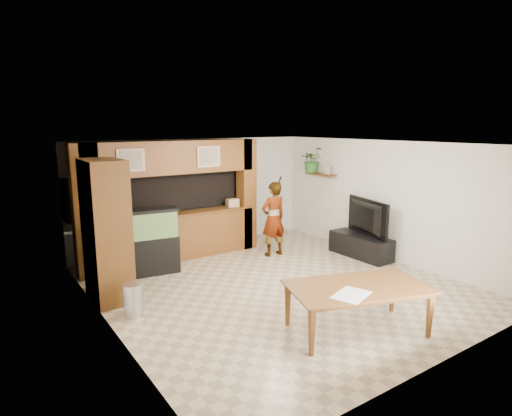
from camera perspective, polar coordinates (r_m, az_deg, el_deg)
floor at (r=8.05m, az=2.68°, el=-10.29°), size 6.50×6.50×0.00m
ceiling at (r=7.51m, az=2.86°, el=8.53°), size 6.50×6.50×0.00m
wall_back at (r=10.41m, az=-8.09°, el=1.95°), size 6.00×0.00×6.00m
wall_left at (r=6.38m, az=-19.34°, el=-4.39°), size 0.00×6.50×6.50m
wall_right at (r=9.75m, az=16.98°, el=0.96°), size 0.00×6.50×6.50m
partition at (r=9.47m, az=-11.58°, el=1.01°), size 4.20×0.99×2.60m
wall_clock at (r=7.22m, az=-21.48°, el=2.09°), size 0.05×0.25×0.25m
wall_shelf at (r=10.90m, az=8.59°, el=4.47°), size 0.25×0.90×0.04m
pantry_cabinet at (r=7.53m, az=-19.34°, el=-2.93°), size 0.60×0.97×2.38m
trash_can at (r=7.02m, az=-16.07°, el=-11.74°), size 0.29×0.29×0.53m
aquarium at (r=8.72m, az=-14.30°, el=-4.49°), size 1.19×0.45×1.32m
tv_stand at (r=9.94m, az=13.78°, el=-4.92°), size 0.54×1.48×0.49m
television at (r=9.78m, az=13.95°, el=-1.23°), size 0.52×1.42×0.81m
photo_frame at (r=10.71m, az=9.51°, el=5.04°), size 0.06×0.17×0.22m
potted_plant at (r=11.08m, az=7.43°, el=6.38°), size 0.66×0.60×0.64m
person at (r=9.63m, az=2.33°, el=-1.46°), size 0.62×0.42×1.69m
microphone at (r=9.38m, az=3.21°, el=3.73°), size 0.04×0.10×0.17m
dining_table at (r=6.41m, az=13.43°, el=-13.06°), size 2.21×1.66×0.69m
newspaper_a at (r=5.97m, az=12.58°, el=-11.24°), size 0.62×0.53×0.01m
counter_box at (r=10.01m, az=-3.16°, el=0.69°), size 0.29×0.21×0.18m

